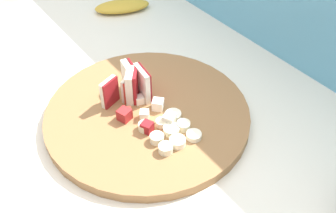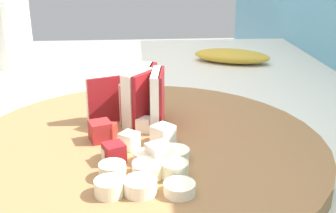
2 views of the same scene
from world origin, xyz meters
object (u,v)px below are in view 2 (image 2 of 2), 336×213
cutting_board (146,149)px  apple_wedge_fan (143,98)px  banana_slice_rows (147,170)px  apple_dice_pile (133,139)px  small_jar (11,33)px  banana_peel (233,56)px

cutting_board → apple_wedge_fan: size_ratio=4.22×
banana_slice_rows → apple_wedge_fan: bearing=-179.8°
apple_dice_pile → cutting_board: bearing=136.6°
small_jar → banana_slice_rows: bearing=26.7°
cutting_board → small_jar: small_jar is taller
apple_wedge_fan → small_jar: size_ratio=0.74×
apple_wedge_fan → small_jar: small_jar is taller
banana_peel → small_jar: small_jar is taller
apple_dice_pile → banana_peel: size_ratio=0.70×
banana_peel → apple_dice_pile: bearing=-25.4°
cutting_board → small_jar: (-0.40, -0.24, 0.05)m
apple_wedge_fan → banana_peel: 0.39m
cutting_board → small_jar: bearing=-149.0°
apple_wedge_fan → apple_dice_pile: apple_wedge_fan is taller
banana_slice_rows → banana_peel: 0.50m
cutting_board → banana_slice_rows: bearing=-1.2°
apple_dice_pile → banana_peel: bearing=154.6°
banana_slice_rows → banana_peel: size_ratio=0.63×
banana_peel → cutting_board: bearing=-24.6°
apple_wedge_fan → small_jar: bearing=-145.5°
apple_dice_pile → banana_slice_rows: 0.06m
cutting_board → apple_wedge_fan: bearing=-177.8°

